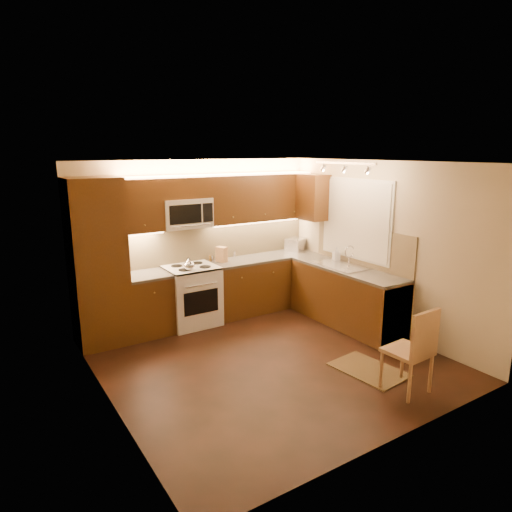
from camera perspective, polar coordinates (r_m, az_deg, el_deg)
floor at (r=6.02m, az=1.67°, el=-12.87°), size 4.00×4.00×0.01m
ceiling at (r=5.41m, az=1.85°, el=11.65°), size 4.00×4.00×0.01m
wall_back at (r=7.28m, az=-7.19°, el=2.04°), size 4.00×0.01×2.50m
wall_front at (r=4.17m, az=17.62°, el=-6.99°), size 4.00×0.01×2.50m
wall_left at (r=4.79m, az=-18.45°, el=-4.44°), size 0.01×4.00×2.50m
wall_right at (r=6.89m, az=15.61°, el=1.02°), size 0.01×4.00×2.50m
pantry at (r=6.49m, az=-19.22°, el=-0.87°), size 0.70×0.60×2.30m
base_cab_back_left at (r=6.86m, az=-13.39°, el=-6.01°), size 0.62×0.60×0.86m
counter_back_left at (r=6.73m, az=-13.59°, el=-2.39°), size 0.62×0.60×0.04m
base_cab_back_right at (r=7.72m, az=0.94°, el=-3.47°), size 1.92×0.60×0.86m
counter_back_right at (r=7.61m, az=0.96°, el=-0.23°), size 1.92×0.60×0.04m
base_cab_right at (r=7.16m, az=11.21°, el=-5.10°), size 0.60×2.00×0.86m
counter_right at (r=7.03m, az=11.37°, el=-1.61°), size 0.60×2.00×0.04m
dishwasher at (r=6.70m, az=15.36°, el=-6.60°), size 0.58×0.60×0.84m
backsplash_back at (r=7.44m, az=-4.71°, el=1.94°), size 3.30×0.02×0.60m
backsplash_right at (r=7.16m, az=13.16°, el=1.20°), size 0.02×2.00×0.60m
upper_cab_back_left at (r=6.66m, az=-14.42°, el=6.14°), size 0.62×0.35×0.75m
upper_cab_back_right at (r=7.54m, az=0.45°, el=7.33°), size 1.92×0.35×0.75m
upper_cab_bridge at (r=6.88m, az=-9.02°, el=8.45°), size 0.76×0.35×0.31m
upper_cab_right_corner at (r=7.67m, az=7.17°, el=7.33°), size 0.35×0.50×0.75m
stove at (r=7.07m, az=-8.05°, el=-4.94°), size 0.76×0.65×0.92m
microwave at (r=6.91m, az=-8.86°, el=5.35°), size 0.76×0.38×0.44m
window_frame at (r=7.19m, az=12.44°, el=4.52°), size 0.03×1.44×1.24m
window_blinds at (r=7.17m, az=12.33°, el=4.51°), size 0.02×1.36×1.16m
sink at (r=7.11m, az=10.57°, el=-0.62°), size 0.52×0.86×0.15m
faucet at (r=7.22m, az=11.64°, el=0.15°), size 0.20×0.04×0.30m
track_light_bar at (r=6.70m, az=11.04°, el=11.37°), size 0.04×1.20×0.03m
kettle at (r=6.70m, az=-8.42°, el=-1.01°), size 0.17×0.17×0.20m
toaster_oven at (r=8.10m, az=5.06°, el=1.49°), size 0.44×0.40×0.22m
knife_block at (r=7.25m, az=-4.34°, el=0.21°), size 0.16×0.20×0.24m
spice_jar_a at (r=7.31m, az=-5.46°, el=-0.30°), size 0.05×0.05×0.09m
spice_jar_b at (r=7.31m, az=-5.76°, el=-0.27°), size 0.05×0.05×0.10m
spice_jar_c at (r=7.56m, az=-2.73°, el=0.22°), size 0.05×0.05×0.10m
spice_jar_d at (r=7.30m, az=-4.47°, el=-0.33°), size 0.05×0.05×0.09m
soap_bottle at (r=7.41m, az=10.04°, el=0.24°), size 0.12×0.12×0.22m
rug at (r=5.92m, az=13.94°, el=-13.68°), size 0.68×0.93×0.01m
dining_chair at (r=5.39m, az=18.47°, el=-11.02°), size 0.46×0.46×0.99m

